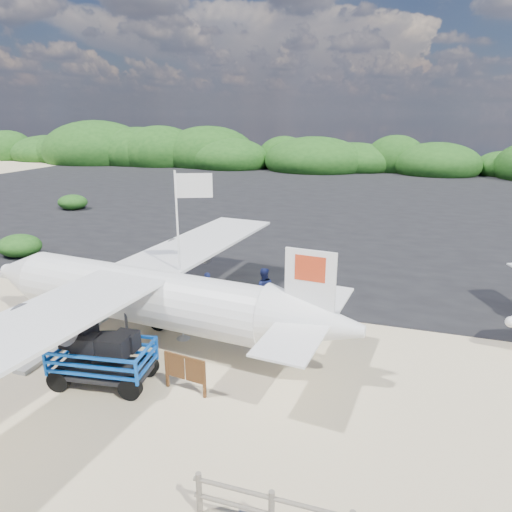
{
  "coord_description": "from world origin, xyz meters",
  "views": [
    {
      "loc": [
        6.28,
        -11.58,
        7.76
      ],
      "look_at": [
        0.9,
        5.37,
        2.19
      ],
      "focal_mm": 32.0,
      "sensor_mm": 36.0,
      "label": 1
    }
  ],
  "objects": [
    {
      "name": "vegetation_band",
      "position": [
        0.0,
        55.0,
        0.0
      ],
      "size": [
        124.0,
        8.0,
        4.4
      ],
      "primitive_type": null,
      "color": "#B2B2B2",
      "rests_on": "ground"
    },
    {
      "name": "aircraft_small",
      "position": [
        -7.13,
        36.52,
        0.0
      ],
      "size": [
        9.33,
        9.33,
        2.58
      ],
      "primitive_type": null,
      "rotation": [
        0.0,
        0.0,
        3.52
      ],
      "color": "#B2B2B2",
      "rests_on": "ground"
    },
    {
      "name": "signboard",
      "position": [
        0.85,
        -1.23,
        0.0
      ],
      "size": [
        1.46,
        0.34,
        1.2
      ],
      "primitive_type": null,
      "rotation": [
        0.0,
        0.0,
        -0.14
      ],
      "color": "#583519",
      "rests_on": "ground"
    },
    {
      "name": "aircraft_large",
      "position": [
        10.85,
        19.96,
        0.0
      ],
      "size": [
        18.97,
        18.97,
        5.19
      ],
      "primitive_type": null,
      "rotation": [
        0.0,
        0.0,
        3.04
      ],
      "color": "#B2B2B2",
      "rests_on": "ground"
    },
    {
      "name": "flagpole",
      "position": [
        -0.7,
        1.73,
        0.0
      ],
      "size": [
        1.3,
        0.93,
        6.01
      ],
      "primitive_type": null,
      "rotation": [
        0.0,
        0.0,
        0.4
      ],
      "color": "white",
      "rests_on": "ground"
    },
    {
      "name": "asphalt_apron",
      "position": [
        0.0,
        30.0,
        0.0
      ],
      "size": [
        90.0,
        50.0,
        0.04
      ],
      "primitive_type": null,
      "color": "#B2B2B2",
      "rests_on": "ground"
    },
    {
      "name": "baggage_cart",
      "position": [
        -1.67,
        -1.55,
        0.0
      ],
      "size": [
        3.32,
        2.15,
        1.56
      ],
      "primitive_type": null,
      "rotation": [
        0.0,
        0.0,
        0.12
      ],
      "color": "blue",
      "rests_on": "ground"
    },
    {
      "name": "crew_b",
      "position": [
        1.32,
        5.02,
        0.91
      ],
      "size": [
        1.07,
        0.96,
        1.82
      ],
      "primitive_type": "imported",
      "rotation": [
        0.0,
        0.0,
        3.5
      ],
      "color": "#141B4C",
      "rests_on": "ground"
    },
    {
      "name": "ground",
      "position": [
        0.0,
        0.0,
        0.0
      ],
      "size": [
        160.0,
        160.0,
        0.0
      ],
      "primitive_type": "plane",
      "color": "beige"
    },
    {
      "name": "crew_a",
      "position": [
        -1.02,
        4.72,
        0.75
      ],
      "size": [
        0.6,
        0.45,
        1.5
      ],
      "primitive_type": "imported",
      "rotation": [
        0.0,
        0.0,
        3.33
      ],
      "color": "#141B4C",
      "rests_on": "ground"
    }
  ]
}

